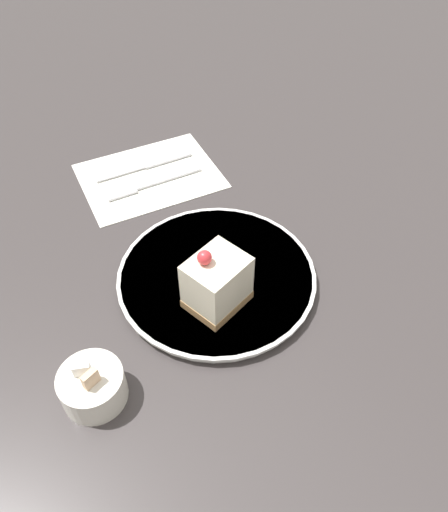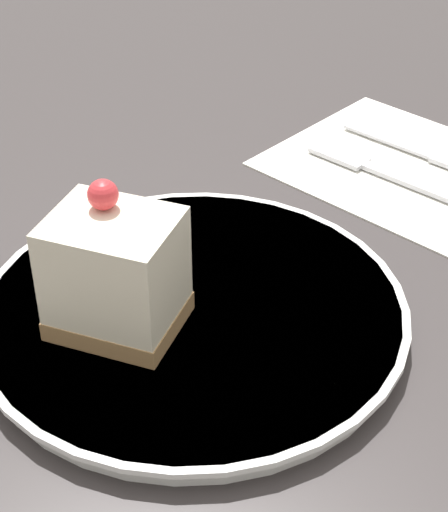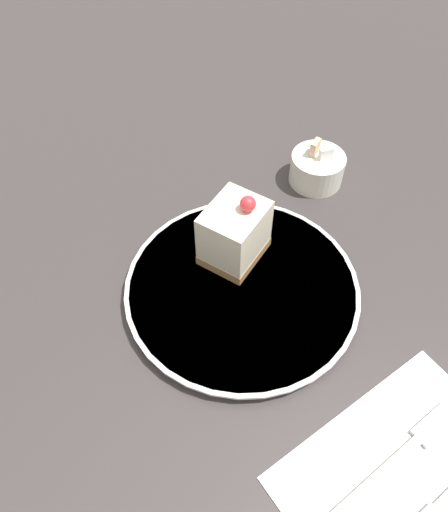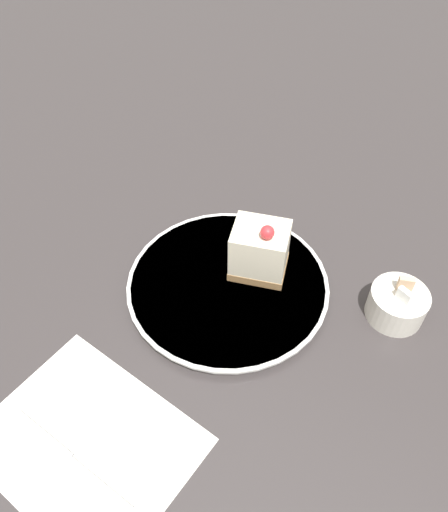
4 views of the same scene
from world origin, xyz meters
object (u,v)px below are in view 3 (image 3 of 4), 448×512
Objects in this scene: plate at (242,289)px; cake_slice at (235,233)px; fork at (406,451)px; sugar_bowl at (317,168)px.

cake_slice is at bearing 148.55° from plate.
fork is at bearing -2.40° from plate.
sugar_bowl is at bearing 108.90° from plate.
plate is 1.61× the size of fork.
sugar_bowl is (-0.03, 0.19, -0.03)m from cake_slice.
plate is 0.25m from fork.
cake_slice is at bearing -80.57° from sugar_bowl.
cake_slice is (-0.04, 0.03, 0.05)m from plate.
cake_slice is 0.30m from fork.
fork is at bearing -23.08° from cake_slice.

